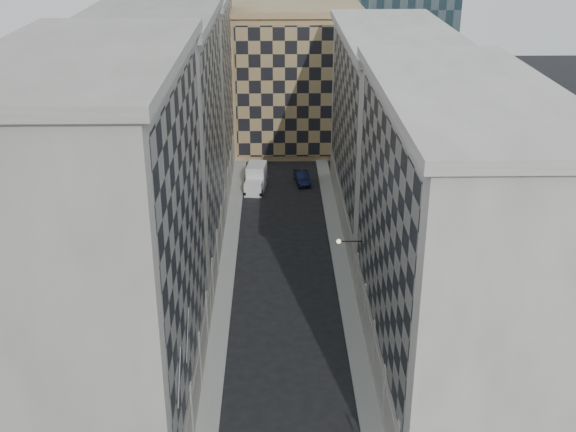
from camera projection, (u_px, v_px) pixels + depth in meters
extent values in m
cube|color=#989993|center=(226.00, 275.00, 64.74)|extent=(1.50, 100.00, 0.15)
cube|color=#989993|center=(343.00, 274.00, 64.93)|extent=(1.50, 100.00, 0.15)
cube|color=gray|center=(103.00, 258.00, 42.66)|extent=(10.00, 22.00, 23.00)
cube|color=gray|center=(185.00, 234.00, 42.15)|extent=(0.25, 19.36, 18.00)
cube|color=gray|center=(193.00, 393.00, 46.71)|extent=(0.45, 21.12, 3.20)
cube|color=gray|center=(80.00, 57.00, 37.92)|extent=(10.80, 22.80, 0.70)
cylinder|color=gray|center=(186.00, 414.00, 43.94)|extent=(0.90, 0.90, 4.40)
cylinder|color=gray|center=(195.00, 361.00, 48.98)|extent=(0.90, 0.90, 4.40)
cylinder|color=gray|center=(202.00, 318.00, 54.02)|extent=(0.90, 0.90, 4.40)
cube|color=gray|center=(158.00, 149.00, 63.02)|extent=(10.00, 22.00, 22.00)
cube|color=gray|center=(213.00, 132.00, 62.51)|extent=(0.25, 19.36, 17.00)
cube|color=gray|center=(217.00, 245.00, 66.87)|extent=(0.45, 21.12, 3.20)
cube|color=gray|center=(148.00, 16.00, 58.48)|extent=(10.80, 22.80, 0.70)
cylinder|color=gray|center=(208.00, 283.00, 59.06)|extent=(0.90, 0.90, 4.40)
cylinder|color=gray|center=(213.00, 253.00, 64.10)|extent=(0.90, 0.90, 4.40)
cylinder|color=gray|center=(218.00, 227.00, 69.14)|extent=(0.90, 0.90, 4.40)
cylinder|color=gray|center=(221.00, 205.00, 74.18)|extent=(0.90, 0.90, 4.40)
cube|color=gray|center=(186.00, 93.00, 83.38)|extent=(10.00, 22.00, 21.00)
cube|color=gray|center=(228.00, 80.00, 82.86)|extent=(0.25, 19.36, 16.00)
cube|color=gray|center=(230.00, 166.00, 87.02)|extent=(0.45, 21.12, 3.20)
cylinder|color=gray|center=(225.00, 186.00, 79.22)|extent=(0.90, 0.90, 4.40)
cylinder|color=gray|center=(228.00, 169.00, 84.26)|extent=(0.90, 0.90, 4.40)
cylinder|color=gray|center=(230.00, 154.00, 89.30)|extent=(0.90, 0.90, 4.40)
cylinder|color=gray|center=(232.00, 140.00, 94.34)|extent=(0.90, 0.90, 4.40)
cube|color=#A5A197|center=(455.00, 248.00, 47.31)|extent=(10.00, 26.00, 20.00)
cube|color=gray|center=(382.00, 227.00, 46.63)|extent=(0.25, 22.88, 15.00)
cube|color=#A5A197|center=(376.00, 356.00, 50.59)|extent=(0.45, 24.96, 3.20)
cube|color=#A5A197|center=(471.00, 92.00, 43.17)|extent=(10.80, 26.80, 0.70)
cylinder|color=#A5A197|center=(390.00, 395.00, 45.59)|extent=(0.90, 0.90, 4.40)
cylinder|color=#A5A197|center=(379.00, 348.00, 50.35)|extent=(0.90, 0.90, 4.40)
cylinder|color=#A5A197|center=(369.00, 310.00, 55.12)|extent=(0.90, 0.90, 4.40)
cylinder|color=#A5A197|center=(362.00, 277.00, 59.88)|extent=(0.90, 0.90, 4.40)
cube|color=#A5A197|center=(392.00, 134.00, 72.25)|extent=(10.00, 28.00, 19.00)
cube|color=gray|center=(344.00, 119.00, 71.57)|extent=(0.25, 24.64, 14.00)
cube|color=#A5A197|center=(342.00, 207.00, 75.33)|extent=(0.45, 26.88, 3.20)
cube|color=#A5A197|center=(398.00, 34.00, 68.31)|extent=(10.80, 28.80, 0.70)
cube|color=#A08555|center=(295.00, 80.00, 96.12)|extent=(16.00, 14.00, 18.00)
cube|color=tan|center=(297.00, 93.00, 89.61)|extent=(15.20, 0.25, 16.50)
cube|color=#A08555|center=(296.00, 7.00, 92.36)|extent=(16.80, 14.80, 0.80)
cube|color=#302A25|center=(279.00, 25.00, 106.91)|extent=(6.00, 6.00, 28.00)
cylinder|color=gray|center=(179.00, 377.00, 37.74)|extent=(0.10, 2.33, 2.33)
cylinder|color=gray|center=(188.00, 335.00, 41.40)|extent=(0.10, 2.33, 2.33)
cylinder|color=black|center=(350.00, 241.00, 56.98)|extent=(1.80, 0.08, 0.08)
sphere|color=#FFE5B2|center=(339.00, 241.00, 56.96)|extent=(0.36, 0.36, 0.36)
cube|color=white|center=(254.00, 188.00, 82.46)|extent=(2.23, 2.39, 1.63)
cube|color=white|center=(257.00, 176.00, 84.37)|extent=(2.45, 3.48, 2.80)
cylinder|color=black|center=(245.00, 193.00, 82.04)|extent=(0.36, 0.84, 0.81)
cylinder|color=black|center=(261.00, 194.00, 81.88)|extent=(0.36, 0.84, 0.81)
cylinder|color=black|center=(250.00, 180.00, 85.84)|extent=(0.36, 0.84, 0.81)
cylinder|color=black|center=(266.00, 181.00, 85.67)|extent=(0.36, 0.84, 0.81)
imported|color=black|center=(302.00, 178.00, 85.78)|extent=(2.04, 4.43, 1.41)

